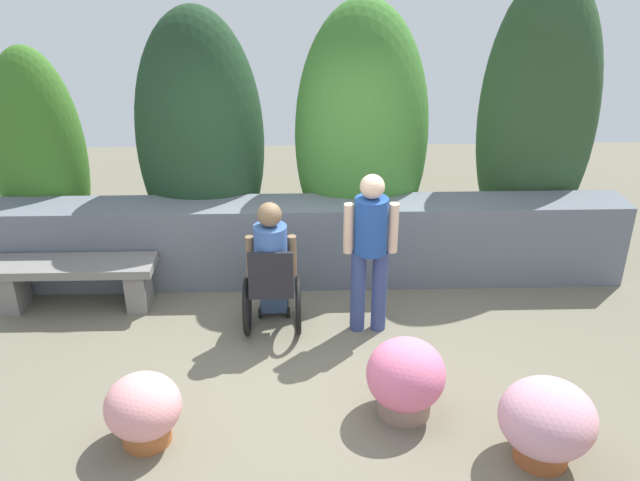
# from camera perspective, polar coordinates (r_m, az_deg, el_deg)

# --- Properties ---
(ground_plane) EXTENTS (12.42, 12.42, 0.00)m
(ground_plane) POSITION_cam_1_polar(r_m,az_deg,el_deg) (6.15, -0.55, -10.50)
(ground_plane) COLOR #6B6653
(stone_retaining_wall) EXTENTS (6.60, 0.52, 0.90)m
(stone_retaining_wall) POSITION_cam_1_polar(r_m,az_deg,el_deg) (7.29, -0.83, -0.11)
(stone_retaining_wall) COLOR slate
(stone_retaining_wall) RESTS_ON ground
(hedge_backdrop) EXTENTS (6.54, 1.11, 3.13)m
(hedge_backdrop) POSITION_cam_1_polar(r_m,az_deg,el_deg) (7.48, 0.44, 8.67)
(hedge_backdrop) COLOR #3A6E24
(hedge_backdrop) RESTS_ON ground
(stone_bench) EXTENTS (1.61, 0.44, 0.50)m
(stone_bench) POSITION_cam_1_polar(r_m,az_deg,el_deg) (7.27, -19.62, -2.88)
(stone_bench) COLOR slate
(stone_bench) RESTS_ON ground
(person_in_wheelchair) EXTENTS (0.53, 0.66, 1.33)m
(person_in_wheelchair) POSITION_cam_1_polar(r_m,az_deg,el_deg) (6.36, -4.00, -2.60)
(person_in_wheelchair) COLOR black
(person_in_wheelchair) RESTS_ON ground
(person_standing_companion) EXTENTS (0.49, 0.30, 1.57)m
(person_standing_companion) POSITION_cam_1_polar(r_m,az_deg,el_deg) (6.24, 4.17, -0.29)
(person_standing_companion) COLOR navy
(person_standing_companion) RESTS_ON ground
(flower_pot_terracotta_by_wall) EXTENTS (0.62, 0.62, 0.65)m
(flower_pot_terracotta_by_wall) POSITION_cam_1_polar(r_m,az_deg,el_deg) (5.54, 7.07, -11.27)
(flower_pot_terracotta_by_wall) COLOR gray
(flower_pot_terracotta_by_wall) RESTS_ON ground
(flower_pot_red_accent) EXTENTS (0.69, 0.69, 0.65)m
(flower_pot_red_accent) POSITION_cam_1_polar(r_m,az_deg,el_deg) (5.34, 18.19, -14.03)
(flower_pot_red_accent) COLOR #A1532C
(flower_pot_red_accent) RESTS_ON ground
(flower_pot_small_foreground) EXTENTS (0.57, 0.57, 0.57)m
(flower_pot_small_foreground) POSITION_cam_1_polar(r_m,az_deg,el_deg) (5.42, -14.35, -13.40)
(flower_pot_small_foreground) COLOR #AB5D30
(flower_pot_small_foreground) RESTS_ON ground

